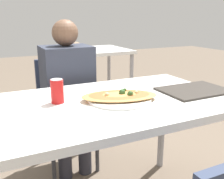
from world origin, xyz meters
The scene contains 7 objects.
dining_table centered at (0.00, 0.00, 0.68)m, with size 1.39×0.80×0.75m.
chair_far_seated centered at (-0.02, 0.72, 0.50)m, with size 0.40×0.40×0.86m.
person_seated centered at (-0.02, 0.61, 0.69)m, with size 0.35×0.30×1.16m.
pizza_main centered at (0.08, -0.02, 0.77)m, with size 0.45×0.34×0.06m.
soda_can centered at (-0.23, 0.08, 0.81)m, with size 0.07×0.07×0.12m.
serving_tray centered at (0.56, -0.06, 0.76)m, with size 0.40×0.28×0.01m.
background_table centered at (0.62, 2.08, 0.69)m, with size 1.10×0.80×0.87m.
Camera 1 is at (-0.54, -1.20, 1.18)m, focal length 42.00 mm.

